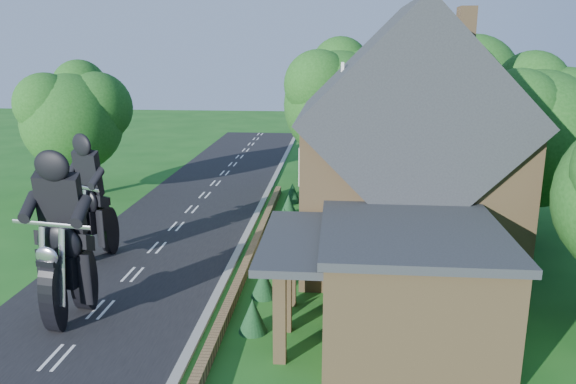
# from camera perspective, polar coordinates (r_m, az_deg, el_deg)

# --- Properties ---
(ground) EXTENTS (120.00, 120.00, 0.00)m
(ground) POSITION_cam_1_polar(r_m,az_deg,el_deg) (20.17, -18.49, -11.30)
(ground) COLOR #195417
(ground) RESTS_ON ground
(road) EXTENTS (7.00, 80.00, 0.02)m
(road) POSITION_cam_1_polar(r_m,az_deg,el_deg) (20.17, -18.49, -11.27)
(road) COLOR black
(road) RESTS_ON ground
(kerb) EXTENTS (0.30, 80.00, 0.12)m
(kerb) POSITION_cam_1_polar(r_m,az_deg,el_deg) (19.04, -8.14, -12.06)
(kerb) COLOR gray
(kerb) RESTS_ON ground
(garden_wall) EXTENTS (0.30, 22.00, 0.40)m
(garden_wall) POSITION_cam_1_polar(r_m,az_deg,el_deg) (23.35, -3.81, -6.40)
(garden_wall) COLOR olive
(garden_wall) RESTS_ON ground
(house) EXTENTS (9.54, 8.64, 10.24)m
(house) POSITION_cam_1_polar(r_m,az_deg,el_deg) (23.09, 11.81, 3.77)
(house) COLOR olive
(house) RESTS_ON ground
(annex) EXTENTS (7.05, 5.94, 3.44)m
(annex) POSITION_cam_1_polar(r_m,az_deg,el_deg) (17.26, 11.80, -8.88)
(annex) COLOR olive
(annex) RESTS_ON ground
(tree_house_right) EXTENTS (6.51, 6.00, 8.40)m
(tree_house_right) POSITION_cam_1_polar(r_m,az_deg,el_deg) (26.88, 24.49, 6.09)
(tree_house_right) COLOR black
(tree_house_right) RESTS_ON ground
(tree_behind_house) EXTENTS (7.81, 7.20, 10.08)m
(tree_behind_house) POSITION_cam_1_polar(r_m,az_deg,el_deg) (33.38, 16.41, 10.00)
(tree_behind_house) COLOR black
(tree_behind_house) RESTS_ON ground
(tree_behind_left) EXTENTS (6.94, 6.40, 9.16)m
(tree_behind_left) POSITION_cam_1_polar(r_m,az_deg,el_deg) (33.78, 5.83, 9.72)
(tree_behind_left) COLOR black
(tree_behind_left) RESTS_ON ground
(tree_far_road) EXTENTS (6.08, 5.60, 7.84)m
(tree_far_road) POSITION_cam_1_polar(r_m,az_deg,el_deg) (34.16, -20.47, 7.43)
(tree_far_road) COLOR black
(tree_far_road) RESTS_ON ground
(shrub_a) EXTENTS (0.90, 0.90, 1.10)m
(shrub_a) POSITION_cam_1_polar(r_m,az_deg,el_deg) (17.64, -3.60, -12.40)
(shrub_a) COLOR black
(shrub_a) RESTS_ON ground
(shrub_b) EXTENTS (0.90, 0.90, 1.10)m
(shrub_b) POSITION_cam_1_polar(r_m,az_deg,el_deg) (19.88, -2.51, -9.15)
(shrub_b) COLOR black
(shrub_b) RESTS_ON ground
(shrub_c) EXTENTS (0.90, 0.90, 1.10)m
(shrub_c) POSITION_cam_1_polar(r_m,az_deg,el_deg) (22.17, -1.66, -6.57)
(shrub_c) COLOR black
(shrub_c) RESTS_ON ground
(shrub_d) EXTENTS (0.90, 0.90, 1.10)m
(shrub_d) POSITION_cam_1_polar(r_m,az_deg,el_deg) (26.87, -0.41, -2.74)
(shrub_d) COLOR black
(shrub_d) RESTS_ON ground
(shrub_e) EXTENTS (0.90, 0.90, 1.10)m
(shrub_e) POSITION_cam_1_polar(r_m,az_deg,el_deg) (29.26, 0.06, -1.29)
(shrub_e) COLOR black
(shrub_e) RESTS_ON ground
(shrub_f) EXTENTS (0.90, 0.90, 1.10)m
(shrub_f) POSITION_cam_1_polar(r_m,az_deg,el_deg) (31.66, 0.46, -0.06)
(shrub_f) COLOR black
(shrub_f) RESTS_ON ground
(motorcycle_lead) EXTENTS (0.75, 1.85, 1.67)m
(motorcycle_lead) POSITION_cam_1_polar(r_m,az_deg,el_deg) (19.44, -21.28, -9.84)
(motorcycle_lead) COLOR black
(motorcycle_lead) RESTS_ON ground
(motorcycle_follow) EXTENTS (1.21, 1.68, 1.57)m
(motorcycle_follow) POSITION_cam_1_polar(r_m,az_deg,el_deg) (24.57, -19.07, -4.67)
(motorcycle_follow) COLOR black
(motorcycle_follow) RESTS_ON ground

